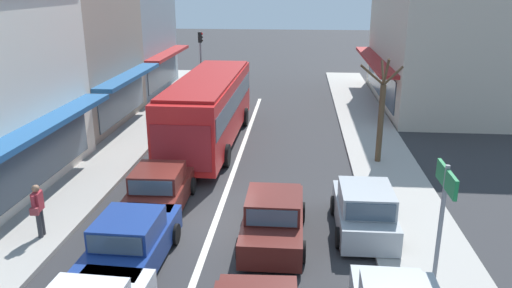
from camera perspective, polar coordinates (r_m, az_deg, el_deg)
The scene contains 16 objects.
ground_plane at distance 16.20m, azimuth -4.69°, elevation -8.94°, with size 140.00×140.00×0.00m, color #2D2D30.
lane_centre_line at distance 19.81m, azimuth -2.79°, elevation -3.73°, with size 0.20×28.00×0.01m, color silver.
sidewalk_left at distance 23.44m, azimuth -18.82°, elevation -1.05°, with size 5.20×44.00×0.14m, color #A39E96.
kerb_right at distance 21.80m, azimuth 14.33°, elevation -2.07°, with size 2.80×44.00×0.12m, color #A39E96.
shopfront_mid_block at distance 28.30m, azimuth -22.13°, elevation 9.67°, with size 8.03×8.33×7.77m.
shopfront_far_end at distance 36.26m, azimuth -15.95°, elevation 11.92°, with size 7.64×8.95×7.88m.
building_right_far at distance 33.14m, azimuth 21.14°, elevation 12.58°, with size 8.68×13.27×9.79m.
city_bus at distance 23.37m, azimuth -5.36°, elevation 4.42°, with size 2.87×10.90×3.23m.
sedan_queue_far_back at distance 14.92m, azimuth 2.01°, elevation -8.52°, with size 1.91×4.20×1.47m.
sedan_queue_gap_filler at distance 14.01m, azimuth -14.15°, elevation -10.97°, with size 1.97×4.24×1.47m.
sedan_adjacent_lane_lead at distance 17.14m, azimuth -10.99°, elevation -5.23°, with size 1.97×4.24×1.47m.
parked_hatchback_kerb_second at distance 15.65m, azimuth 12.25°, elevation -7.45°, with size 1.84×3.71×1.54m.
traffic_light_downstreet at distance 34.40m, azimuth -6.34°, elevation 10.38°, with size 0.33×0.24×4.20m.
directional_road_sign at distance 11.73m, azimuth 20.61°, elevation -6.54°, with size 0.10×1.40×3.60m.
street_tree_right at distance 21.18m, azimuth 14.09°, elevation 3.21°, with size 1.74×1.67×4.57m.
pedestrian_with_handbag_near at distance 15.97m, azimuth -23.64°, elevation -6.67°, with size 0.29×0.65×1.63m.
Camera 1 is at (2.56, -14.23, 7.30)m, focal length 35.00 mm.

